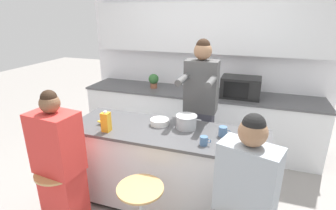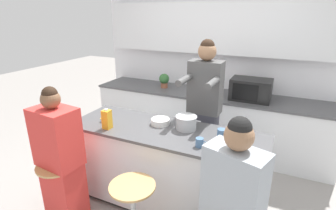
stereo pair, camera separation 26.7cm
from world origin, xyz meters
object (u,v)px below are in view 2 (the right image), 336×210
at_px(bar_stool_leftmost, 61,189).
at_px(person_wrapped_blanket, 60,162).
at_px(coffee_cup_near, 200,142).
at_px(banana_bunch, 108,120).
at_px(juice_carton, 107,119).
at_px(person_cooking, 204,116).
at_px(cooking_pot, 186,123).
at_px(fruit_bowl, 160,122).
at_px(microwave, 251,89).
at_px(coffee_cup_far, 221,134).
at_px(kitchen_island, 165,168).
at_px(potted_plant, 164,80).

bearing_deg(bar_stool_leftmost, person_wrapped_blanket, 61.57).
bearing_deg(coffee_cup_near, banana_bunch, 174.36).
bearing_deg(coffee_cup_near, juice_carton, -178.27).
bearing_deg(person_cooking, person_wrapped_blanket, -130.46).
height_order(cooking_pot, fruit_bowl, cooking_pot).
relative_size(coffee_cup_near, banana_bunch, 0.58).
xyz_separation_m(person_wrapped_blanket, juice_carton, (0.25, 0.44, 0.33)).
bearing_deg(person_wrapped_blanket, juice_carton, 65.97).
bearing_deg(cooking_pot, person_cooking, 84.33).
relative_size(person_wrapped_blanket, cooking_pot, 4.67).
height_order(person_cooking, microwave, person_cooking).
height_order(bar_stool_leftmost, banana_bunch, banana_bunch).
bearing_deg(coffee_cup_far, banana_bunch, -173.93).
height_order(person_wrapped_blanket, microwave, person_wrapped_blanket).
bearing_deg(person_wrapped_blanket, banana_bunch, 81.55).
bearing_deg(coffee_cup_far, kitchen_island, -174.72).
bearing_deg(microwave, kitchen_island, -113.12).
relative_size(coffee_cup_far, microwave, 0.21).
relative_size(person_cooking, fruit_bowl, 8.98).
bearing_deg(coffee_cup_far, bar_stool_leftmost, -152.23).
distance_m(bar_stool_leftmost, cooking_pot, 1.42).
bearing_deg(kitchen_island, coffee_cup_far, 5.28).
bearing_deg(banana_bunch, cooking_pot, 12.90).
height_order(cooking_pot, juice_carton, juice_carton).
relative_size(bar_stool_leftmost, fruit_bowl, 3.35).
xyz_separation_m(bar_stool_leftmost, person_cooking, (1.06, 1.26, 0.52)).
bearing_deg(potted_plant, microwave, -2.02).
relative_size(cooking_pot, fruit_bowl, 1.55).
height_order(juice_carton, microwave, microwave).
distance_m(juice_carton, microwave, 2.06).
bearing_deg(coffee_cup_near, potted_plant, 124.75).
relative_size(person_wrapped_blanket, banana_bunch, 7.98).
distance_m(coffee_cup_near, potted_plant, 2.07).
xyz_separation_m(person_wrapped_blanket, microwave, (1.44, 2.12, 0.35)).
height_order(person_wrapped_blanket, fruit_bowl, person_wrapped_blanket).
distance_m(coffee_cup_near, banana_bunch, 1.11).
bearing_deg(kitchen_island, banana_bunch, -173.25).
height_order(person_wrapped_blanket, cooking_pot, person_wrapped_blanket).
relative_size(person_wrapped_blanket, fruit_bowl, 7.26).
xyz_separation_m(bar_stool_leftmost, coffee_cup_far, (1.40, 0.74, 0.58)).
relative_size(person_wrapped_blanket, microwave, 2.64).
distance_m(coffee_cup_near, juice_carton, 1.00).
xyz_separation_m(coffee_cup_far, juice_carton, (-1.13, -0.27, 0.05)).
height_order(fruit_bowl, juice_carton, juice_carton).
bearing_deg(coffee_cup_near, cooking_pot, 129.28).
height_order(kitchen_island, bar_stool_leftmost, kitchen_island).
height_order(banana_bunch, juice_carton, juice_carton).
bearing_deg(cooking_pot, potted_plant, 123.69).
height_order(coffee_cup_far, banana_bunch, coffee_cup_far).
relative_size(banana_bunch, microwave, 0.33).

